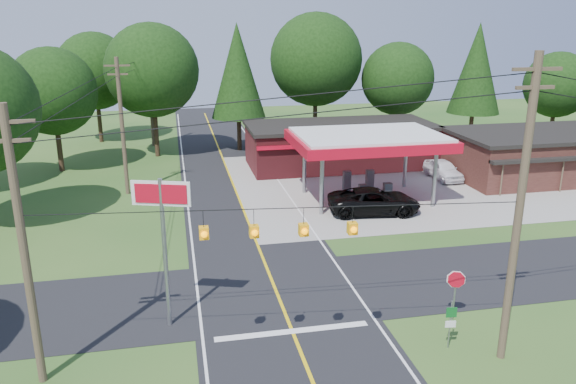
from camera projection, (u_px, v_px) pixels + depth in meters
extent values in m
plane|color=#27501C|center=(277.00, 293.00, 26.75)|extent=(120.00, 120.00, 0.00)
cube|color=black|center=(277.00, 292.00, 26.75)|extent=(8.00, 120.00, 0.02)
cube|color=black|center=(277.00, 292.00, 26.75)|extent=(70.00, 7.00, 0.02)
cube|color=yellow|center=(277.00, 292.00, 26.74)|extent=(0.15, 110.00, 0.00)
cylinder|color=gray|center=(322.00, 184.00, 36.93)|extent=(0.28, 0.28, 4.20)
cylinder|color=gray|center=(304.00, 166.00, 41.62)|extent=(0.28, 0.28, 4.20)
cylinder|color=gray|center=(435.00, 178.00, 38.48)|extent=(0.28, 0.28, 4.20)
cylinder|color=gray|center=(406.00, 161.00, 43.16)|extent=(0.28, 0.28, 4.20)
cube|color=#B7091E|center=(368.00, 141.00, 39.39)|extent=(10.60, 7.40, 0.70)
cube|color=white|center=(368.00, 135.00, 39.27)|extent=(10.00, 7.00, 0.25)
cube|color=#9E9B93|center=(374.00, 205.00, 38.94)|extent=(3.20, 0.90, 0.22)
cube|color=#3F3F44|center=(363.00, 195.00, 38.52)|extent=(0.55, 0.45, 1.50)
cube|color=#3F3F44|center=(387.00, 193.00, 38.87)|extent=(0.55, 0.45, 1.50)
cube|color=#9E9B93|center=(358.00, 191.00, 42.31)|extent=(3.20, 0.90, 0.22)
cube|color=#3F3F44|center=(347.00, 181.00, 41.90)|extent=(0.55, 0.45, 1.50)
cube|color=#3F3F44|center=(370.00, 180.00, 42.24)|extent=(0.55, 0.45, 1.50)
cube|color=maroon|center=(340.00, 146.00, 49.71)|extent=(16.00, 7.00, 3.50)
cube|color=black|center=(340.00, 125.00, 49.15)|extent=(16.40, 7.40, 0.30)
cube|color=#B7091E|center=(353.00, 144.00, 46.06)|extent=(16.00, 0.50, 0.25)
cube|color=#3D1D19|center=(572.00, 155.00, 46.63)|extent=(20.00, 8.00, 3.50)
cube|color=black|center=(575.00, 132.00, 46.07)|extent=(20.40, 8.40, 0.30)
cylinder|color=#473828|center=(518.00, 216.00, 19.96)|extent=(0.30, 0.30, 11.50)
cube|color=#473828|center=(537.00, 69.00, 18.45)|extent=(1.80, 0.12, 0.12)
cube|color=#473828|center=(535.00, 87.00, 18.63)|extent=(1.40, 0.12, 0.12)
cylinder|color=#473828|center=(24.00, 252.00, 18.77)|extent=(0.30, 0.30, 10.00)
cube|color=#473828|center=(5.00, 122.00, 17.48)|extent=(1.80, 0.12, 0.12)
cube|color=#473828|center=(8.00, 141.00, 17.66)|extent=(1.40, 0.12, 0.12)
cylinder|color=#473828|center=(122.00, 128.00, 40.60)|extent=(0.30, 0.30, 10.00)
cube|color=#473828|center=(117.00, 66.00, 39.31)|extent=(1.80, 0.12, 0.12)
cube|color=#473828|center=(118.00, 74.00, 39.49)|extent=(1.40, 0.12, 0.12)
cylinder|color=#473828|center=(150.00, 99.00, 56.88)|extent=(0.30, 0.30, 9.50)
cube|color=#FFA80D|center=(204.00, 233.00, 19.12)|extent=(0.32, 0.32, 0.42)
cube|color=#FFA80D|center=(254.00, 231.00, 19.26)|extent=(0.32, 0.32, 0.42)
cube|color=#FFA80D|center=(304.00, 230.00, 19.40)|extent=(0.32, 0.32, 0.42)
cube|color=#FFA80D|center=(352.00, 228.00, 19.54)|extent=(0.32, 0.32, 0.42)
cylinder|color=#332316|center=(60.00, 148.00, 47.82)|extent=(0.44, 0.44, 3.96)
sphere|color=black|center=(53.00, 91.00, 46.40)|extent=(7.26, 7.26, 7.26)
cylinder|color=#332316|center=(156.00, 132.00, 53.00)|extent=(0.44, 0.44, 4.68)
sphere|color=black|center=(152.00, 70.00, 51.33)|extent=(8.58, 8.58, 8.58)
cylinder|color=#332316|center=(239.00, 129.00, 55.53)|extent=(0.44, 0.44, 4.32)
cone|color=black|center=(238.00, 71.00, 53.88)|extent=(5.28, 5.28, 9.00)
cylinder|color=#332316|center=(315.00, 121.00, 57.91)|extent=(0.44, 0.44, 5.04)
sphere|color=black|center=(316.00, 60.00, 56.10)|extent=(9.24, 9.24, 9.24)
cylinder|color=#332316|center=(395.00, 126.00, 57.74)|extent=(0.44, 0.44, 3.96)
sphere|color=black|center=(398.00, 79.00, 56.32)|extent=(7.26, 7.26, 7.26)
cylinder|color=#332316|center=(471.00, 124.00, 58.29)|extent=(0.44, 0.44, 4.32)
cone|color=black|center=(477.00, 68.00, 56.64)|extent=(5.28, 5.28, 9.00)
cylinder|color=#332316|center=(551.00, 128.00, 58.07)|extent=(0.44, 0.44, 3.60)
sphere|color=black|center=(557.00, 85.00, 56.78)|extent=(6.60, 6.60, 6.60)
cylinder|color=#332316|center=(100.00, 122.00, 59.39)|extent=(0.44, 0.44, 4.32)
sphere|color=black|center=(95.00, 71.00, 57.84)|extent=(7.92, 7.92, 7.92)
imported|color=black|center=(374.00, 201.00, 37.51)|extent=(6.84, 6.84, 1.70)
imported|color=white|center=(443.00, 170.00, 45.73)|extent=(4.56, 4.56, 1.55)
cylinder|color=gray|center=(165.00, 255.00, 22.96)|extent=(0.18, 0.18, 6.48)
cube|color=white|center=(161.00, 193.00, 22.19)|extent=(2.32, 0.82, 1.02)
cube|color=#B7091E|center=(161.00, 194.00, 22.15)|extent=(2.03, 0.71, 0.78)
cylinder|color=gray|center=(454.00, 297.00, 23.99)|extent=(0.07, 0.07, 2.23)
cylinder|color=gray|center=(450.00, 325.00, 21.95)|extent=(0.06, 0.06, 2.06)
cube|color=#0C591E|center=(452.00, 312.00, 21.75)|extent=(0.42, 0.08, 0.42)
cube|color=white|center=(450.00, 324.00, 21.90)|extent=(0.42, 0.08, 0.28)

